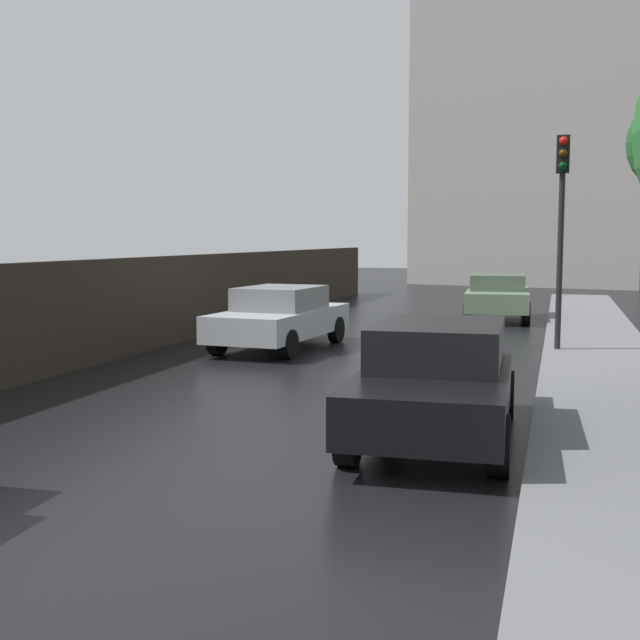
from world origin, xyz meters
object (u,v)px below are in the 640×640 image
car_black_far_ahead (437,379)px  car_green_behind_camera (498,296)px  car_silver_mid_road (280,317)px  traffic_light (562,202)px

car_black_far_ahead → car_green_behind_camera: bearing=89.1°
car_silver_mid_road → car_green_behind_camera: (4.13, 7.77, 0.02)m
car_green_behind_camera → traffic_light: bearing=-79.4°
car_silver_mid_road → car_green_behind_camera: size_ratio=1.04×
car_silver_mid_road → car_green_behind_camera: 8.80m
car_silver_mid_road → traffic_light: traffic_light is taller
car_black_far_ahead → traffic_light: 8.08m
car_black_far_ahead → traffic_light: (1.38, 7.58, 2.42)m
car_silver_mid_road → traffic_light: 6.40m
car_silver_mid_road → traffic_light: size_ratio=1.01×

